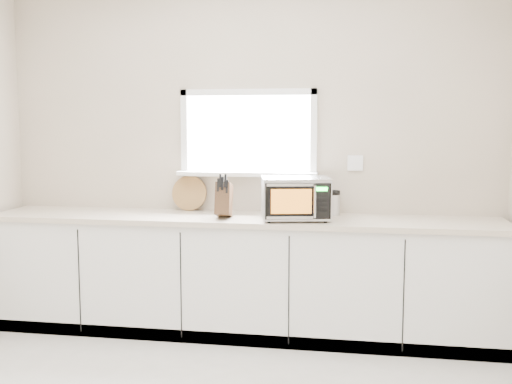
# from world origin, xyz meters

# --- Properties ---
(back_wall) EXTENTS (4.00, 0.17, 2.70)m
(back_wall) POSITION_xyz_m (0.00, 2.00, 1.36)
(back_wall) COLOR beige
(back_wall) RESTS_ON ground
(cabinets) EXTENTS (3.92, 0.60, 0.88)m
(cabinets) POSITION_xyz_m (0.00, 1.70, 0.44)
(cabinets) COLOR silver
(cabinets) RESTS_ON ground
(countertop) EXTENTS (3.92, 0.64, 0.04)m
(countertop) POSITION_xyz_m (0.00, 1.69, 0.90)
(countertop) COLOR beige
(countertop) RESTS_ON cabinets
(microwave) EXTENTS (0.55, 0.47, 0.31)m
(microwave) POSITION_xyz_m (0.42, 1.61, 1.08)
(microwave) COLOR black
(microwave) RESTS_ON countertop
(knife_block) EXTENTS (0.12, 0.24, 0.34)m
(knife_block) POSITION_xyz_m (-0.12, 1.60, 1.06)
(knife_block) COLOR #472B19
(knife_block) RESTS_ON countertop
(cutting_board) EXTENTS (0.29, 0.07, 0.29)m
(cutting_board) POSITION_xyz_m (-0.48, 1.94, 1.06)
(cutting_board) COLOR olive
(cutting_board) RESTS_ON countertop
(coffee_grinder) EXTENTS (0.11, 0.11, 0.20)m
(coffee_grinder) POSITION_xyz_m (0.68, 1.89, 1.02)
(coffee_grinder) COLOR #B8BBC0
(coffee_grinder) RESTS_ON countertop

